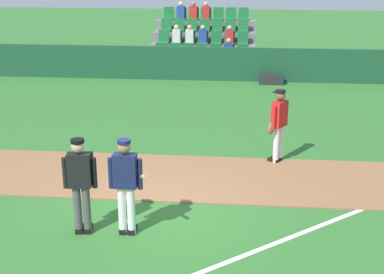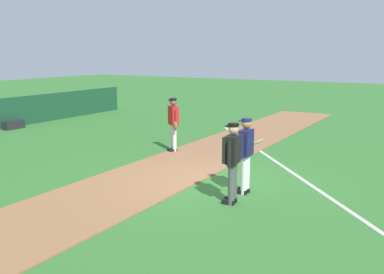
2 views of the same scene
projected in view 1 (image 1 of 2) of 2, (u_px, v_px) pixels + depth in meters
name	position (u px, v px, depth m)	size (l,w,h in m)	color
ground_plane	(151.00, 211.00, 10.65)	(80.00, 80.00, 0.00)	#33702D
infield_dirt_path	(163.00, 176.00, 12.24)	(28.00, 2.62, 0.03)	#936642
foul_line_chalk	(311.00, 230.00, 9.91)	(12.00, 0.10, 0.01)	white
dugout_fence	(199.00, 64.00, 21.34)	(20.00, 0.16, 1.29)	#19472D
stadium_bleachers	(203.00, 51.00, 23.48)	(4.45, 3.80, 2.70)	slate
batter_navy_jersey	(126.00, 183.00, 9.47)	(0.69, 0.78, 1.76)	white
umpire_home_plate	(80.00, 180.00, 9.51)	(0.59, 0.34, 1.76)	#4C4C4C
runner_red_jersey	(279.00, 124.00, 12.79)	(0.50, 0.57, 1.76)	silver
equipment_bag	(271.00, 79.00, 20.82)	(0.90, 0.36, 0.36)	#232328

